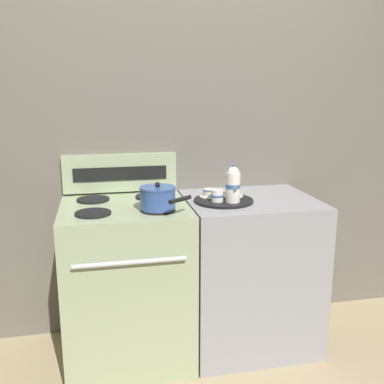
{
  "coord_description": "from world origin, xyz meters",
  "views": [
    {
      "loc": [
        -0.52,
        -2.45,
        1.57
      ],
      "look_at": [
        -0.02,
        -0.09,
        1.0
      ],
      "focal_mm": 42.0,
      "sensor_mm": 36.0,
      "label": 1
    }
  ],
  "objects_px": {
    "serving_tray": "(224,200)",
    "teacup_right": "(232,192)",
    "stove": "(127,282)",
    "teapot": "(233,184)",
    "saucepan": "(158,198)",
    "creamer_jug": "(217,196)",
    "teacup_left": "(210,193)"
  },
  "relations": [
    {
      "from": "stove",
      "to": "creamer_jug",
      "type": "relative_size",
      "value": 13.04
    },
    {
      "from": "teacup_right",
      "to": "teacup_left",
      "type": "bearing_deg",
      "value": 173.72
    },
    {
      "from": "saucepan",
      "to": "creamer_jug",
      "type": "relative_size",
      "value": 3.96
    },
    {
      "from": "stove",
      "to": "teapot",
      "type": "relative_size",
      "value": 4.25
    },
    {
      "from": "saucepan",
      "to": "creamer_jug",
      "type": "height_order",
      "value": "saucepan"
    },
    {
      "from": "stove",
      "to": "teacup_right",
      "type": "bearing_deg",
      "value": 2.35
    },
    {
      "from": "saucepan",
      "to": "serving_tray",
      "type": "bearing_deg",
      "value": 16.31
    },
    {
      "from": "serving_tray",
      "to": "teapot",
      "type": "distance_m",
      "value": 0.13
    },
    {
      "from": "teapot",
      "to": "teacup_right",
      "type": "bearing_deg",
      "value": 73.9
    },
    {
      "from": "teapot",
      "to": "serving_tray",
      "type": "bearing_deg",
      "value": 115.25
    },
    {
      "from": "saucepan",
      "to": "teapot",
      "type": "bearing_deg",
      "value": 5.99
    },
    {
      "from": "serving_tray",
      "to": "teapot",
      "type": "relative_size",
      "value": 1.56
    },
    {
      "from": "stove",
      "to": "serving_tray",
      "type": "bearing_deg",
      "value": -3.52
    },
    {
      "from": "serving_tray",
      "to": "stove",
      "type": "bearing_deg",
      "value": 176.48
    },
    {
      "from": "stove",
      "to": "saucepan",
      "type": "relative_size",
      "value": 3.29
    },
    {
      "from": "serving_tray",
      "to": "creamer_jug",
      "type": "relative_size",
      "value": 4.78
    },
    {
      "from": "teacup_left",
      "to": "teapot",
      "type": "bearing_deg",
      "value": -57.13
    },
    {
      "from": "teacup_left",
      "to": "creamer_jug",
      "type": "bearing_deg",
      "value": -83.99
    },
    {
      "from": "saucepan",
      "to": "serving_tray",
      "type": "xyz_separation_m",
      "value": [
        0.4,
        0.12,
        -0.07
      ]
    },
    {
      "from": "serving_tray",
      "to": "teacup_right",
      "type": "relative_size",
      "value": 2.73
    },
    {
      "from": "serving_tray",
      "to": "creamer_jug",
      "type": "bearing_deg",
      "value": -142.47
    },
    {
      "from": "saucepan",
      "to": "serving_tray",
      "type": "relative_size",
      "value": 0.83
    },
    {
      "from": "teacup_left",
      "to": "creamer_jug",
      "type": "xyz_separation_m",
      "value": [
        0.01,
        -0.11,
        0.01
      ]
    },
    {
      "from": "teapot",
      "to": "creamer_jug",
      "type": "relative_size",
      "value": 3.07
    },
    {
      "from": "creamer_jug",
      "to": "saucepan",
      "type": "bearing_deg",
      "value": -167.33
    },
    {
      "from": "serving_tray",
      "to": "creamer_jug",
      "type": "distance_m",
      "value": 0.07
    },
    {
      "from": "teapot",
      "to": "creamer_jug",
      "type": "bearing_deg",
      "value": 158.34
    },
    {
      "from": "creamer_jug",
      "to": "teacup_left",
      "type": "bearing_deg",
      "value": 96.01
    },
    {
      "from": "saucepan",
      "to": "creamer_jug",
      "type": "distance_m",
      "value": 0.36
    },
    {
      "from": "teacup_right",
      "to": "serving_tray",
      "type": "bearing_deg",
      "value": -139.43
    },
    {
      "from": "stove",
      "to": "teapot",
      "type": "height_order",
      "value": "teapot"
    },
    {
      "from": "serving_tray",
      "to": "teapot",
      "type": "height_order",
      "value": "teapot"
    }
  ]
}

